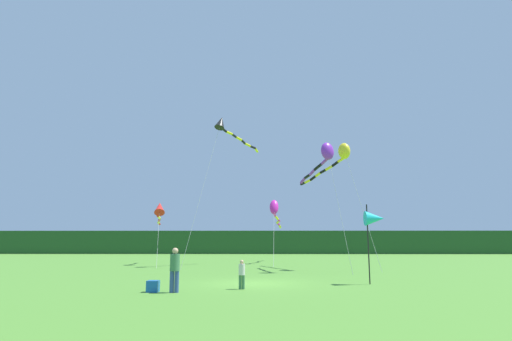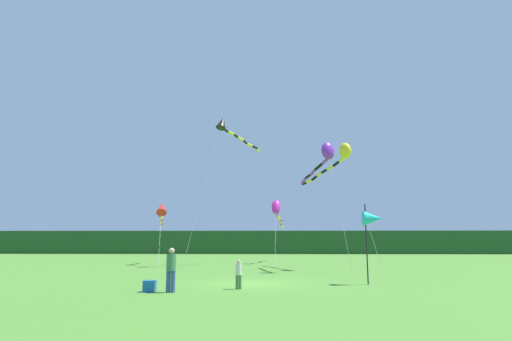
% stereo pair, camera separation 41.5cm
% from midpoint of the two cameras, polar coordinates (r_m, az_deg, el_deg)
% --- Properties ---
extents(ground_plane, '(120.00, 120.00, 0.00)m').
position_cam_midpoint_polar(ground_plane, '(20.30, -0.88, -15.14)').
color(ground_plane, '#4C842D').
extents(distant_treeline, '(108.00, 2.39, 3.48)m').
position_cam_midpoint_polar(distant_treeline, '(65.20, 0.37, -9.76)').
color(distant_treeline, '#234C23').
rests_on(distant_treeline, ground).
extents(person_adult, '(0.37, 0.37, 1.70)m').
position_cam_midpoint_polar(person_adult, '(17.03, -11.73, -12.82)').
color(person_adult, '#334C8C').
rests_on(person_adult, ground).
extents(person_child, '(0.26, 0.26, 1.19)m').
position_cam_midpoint_polar(person_child, '(17.87, -2.64, -13.76)').
color(person_child, '#3F724C').
rests_on(person_child, ground).
extents(cooler_box, '(0.45, 0.42, 0.44)m').
position_cam_midpoint_polar(cooler_box, '(17.45, -14.56, -15.04)').
color(cooler_box, '#1959B2').
rests_on(cooler_box, ground).
extents(banner_flag_pole, '(0.90, 0.70, 3.68)m').
position_cam_midpoint_polar(banner_flag_pole, '(20.53, 15.28, -6.42)').
color(banner_flag_pole, black).
rests_on(banner_flag_pole, ground).
extents(kite_black, '(5.32, 8.42, 12.24)m').
position_cam_midpoint_polar(kite_black, '(35.15, -4.51, 5.92)').
color(kite_black, '#B2B2B2').
rests_on(kite_black, ground).
extents(kite_red, '(1.74, 7.10, 5.48)m').
position_cam_midpoint_polar(kite_red, '(36.78, -13.33, -5.17)').
color(kite_red, '#B2B2B2').
rests_on(kite_red, ground).
extents(kite_purple, '(2.46, 6.44, 8.52)m').
position_cam_midpoint_polar(kite_purple, '(28.55, 8.89, 2.00)').
color(kite_purple, '#B2B2B2').
rests_on(kite_purple, ground).
extents(kite_yellow, '(4.39, 7.54, 9.02)m').
position_cam_midpoint_polar(kite_yellow, '(31.04, 10.89, 1.95)').
color(kite_yellow, '#B2B2B2').
rests_on(kite_yellow, ground).
extents(kite_magenta, '(1.31, 10.11, 5.70)m').
position_cam_midpoint_polar(kite_magenta, '(38.05, 2.30, -5.54)').
color(kite_magenta, '#B2B2B2').
rests_on(kite_magenta, ground).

